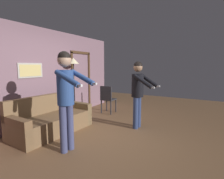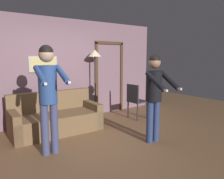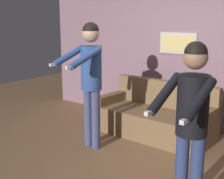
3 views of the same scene
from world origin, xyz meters
name	(u,v)px [view 3 (image 3 of 3)]	position (x,y,z in m)	size (l,w,h in m)	color
ground_plane	(131,165)	(0.00, 0.00, 0.00)	(12.00, 12.00, 0.00)	brown
back_wall_assembly	(195,54)	(0.02, 1.94, 1.30)	(6.40, 0.10, 2.60)	slate
couch	(155,119)	(-0.30, 1.19, 0.28)	(1.94, 0.94, 0.87)	brown
person_standing_left	(90,72)	(-0.82, 0.16, 1.14)	(0.49, 0.76, 1.85)	#414770
person_standing_right	(191,114)	(0.99, -0.50, 1.02)	(0.47, 0.68, 1.70)	navy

